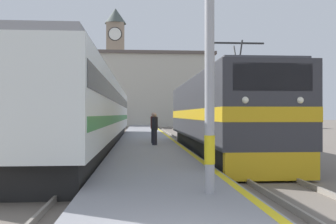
% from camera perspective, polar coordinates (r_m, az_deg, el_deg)
% --- Properties ---
extents(ground_plane, '(200.00, 200.00, 0.00)m').
position_cam_1_polar(ground_plane, '(34.30, -3.38, -3.66)').
color(ground_plane, '#70665B').
extents(platform, '(3.62, 140.00, 0.34)m').
position_cam_1_polar(platform, '(29.30, -3.22, -3.89)').
color(platform, gray).
rests_on(platform, ground).
extents(rail_track_near, '(2.84, 140.00, 0.16)m').
position_cam_1_polar(rail_track_near, '(29.55, 3.10, -4.13)').
color(rail_track_near, '#70665B').
rests_on(rail_track_near, ground).
extents(rail_track_far, '(2.83, 140.00, 0.16)m').
position_cam_1_polar(rail_track_far, '(29.42, -9.32, -4.14)').
color(rail_track_far, '#70665B').
rests_on(rail_track_far, ground).
extents(locomotive_train, '(2.92, 15.81, 4.74)m').
position_cam_1_polar(locomotive_train, '(19.05, 7.20, -0.50)').
color(locomotive_train, black).
rests_on(locomotive_train, ground).
extents(passenger_train, '(2.92, 30.15, 3.93)m').
position_cam_1_polar(passenger_train, '(23.55, -10.56, -0.00)').
color(passenger_train, black).
rests_on(passenger_train, ground).
extents(catenary_mast, '(2.62, 0.22, 7.11)m').
position_cam_1_polar(catenary_mast, '(8.51, 7.06, 13.37)').
color(catenary_mast, '#9E9EA3').
rests_on(catenary_mast, platform).
extents(person_on_platform, '(0.34, 0.34, 1.75)m').
position_cam_1_polar(person_on_platform, '(22.51, -2.12, -2.17)').
color(person_on_platform, '#23232D').
rests_on(person_on_platform, platform).
extents(second_waiting_passenger, '(0.34, 0.34, 1.72)m').
position_cam_1_polar(second_waiting_passenger, '(21.00, -1.95, -2.35)').
color(second_waiting_passenger, '#23232D').
rests_on(second_waiting_passenger, platform).
extents(clock_tower, '(4.24, 4.24, 23.03)m').
position_cam_1_polar(clock_tower, '(78.99, -7.63, 7.10)').
color(clock_tower, gray).
rests_on(clock_tower, ground).
extents(station_building, '(26.55, 10.52, 11.90)m').
position_cam_1_polar(station_building, '(65.78, -5.23, 3.13)').
color(station_building, '#B7B2A3').
rests_on(station_building, ground).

